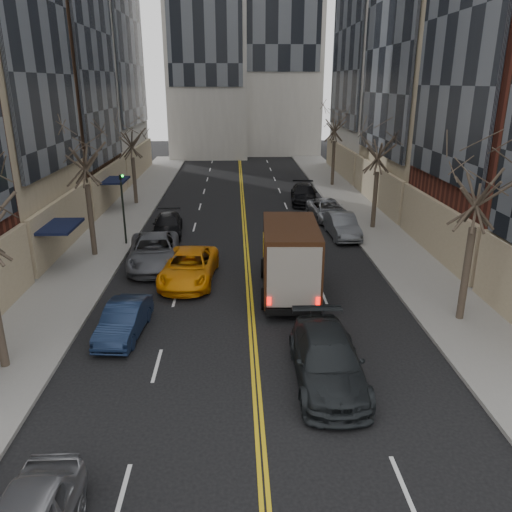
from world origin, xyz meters
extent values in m
cube|color=slate|center=(-9.00, 27.00, 0.07)|extent=(4.00, 66.00, 0.15)
cube|color=slate|center=(9.00, 27.00, 0.07)|extent=(4.00, 66.00, 0.15)
cube|color=#4C301E|center=(-15.50, 33.00, 12.00)|extent=(9.00, 12.00, 24.00)
cube|color=black|center=(-10.84, 33.00, 13.20)|extent=(0.20, 10.56, 19.20)
cube|color=black|center=(-10.00, 18.00, 2.40)|extent=(2.00, 3.00, 0.15)
cube|color=black|center=(-10.90, 18.00, 1.35)|extent=(0.20, 3.00, 2.50)
cube|color=black|center=(-10.00, 31.00, 2.40)|extent=(2.00, 3.00, 0.15)
cube|color=black|center=(-10.90, 31.00, 1.35)|extent=(0.20, 3.00, 2.50)
cube|color=tan|center=(16.00, 32.00, 14.00)|extent=(10.00, 14.00, 28.00)
cube|color=#B7B2A8|center=(17.00, 46.50, 17.00)|extent=(12.00, 15.00, 34.00)
cylinder|color=#382D23|center=(-8.80, 20.00, 2.17)|extent=(0.30, 0.30, 4.05)
cylinder|color=#382D23|center=(-8.80, 33.00, 1.99)|extent=(0.30, 0.30, 3.69)
cylinder|color=#382D23|center=(8.80, 11.00, 2.13)|extent=(0.30, 0.30, 3.96)
cylinder|color=#382D23|center=(8.80, 25.00, 2.04)|extent=(0.30, 0.30, 3.78)
cylinder|color=#382D23|center=(8.80, 40.00, 2.22)|extent=(0.30, 0.30, 4.14)
cylinder|color=black|center=(-7.40, 22.00, 2.05)|extent=(0.12, 0.12, 3.80)
imported|color=black|center=(-7.40, 22.00, 4.40)|extent=(0.15, 0.18, 0.90)
sphere|color=#0CE526|center=(-7.25, 21.90, 4.35)|extent=(0.14, 0.14, 0.14)
cube|color=black|center=(1.88, 14.20, 0.56)|extent=(2.53, 6.58, 0.30)
cube|color=black|center=(2.00, 16.58, 1.57)|extent=(2.46, 1.83, 2.12)
cube|color=black|center=(1.86, 13.65, 2.02)|extent=(2.66, 5.07, 3.04)
cube|color=black|center=(1.73, 11.09, 0.56)|extent=(2.33, 0.29, 0.30)
cube|color=red|center=(0.72, 11.12, 1.01)|extent=(0.18, 0.07, 0.35)
cube|color=red|center=(2.74, 11.02, 1.01)|extent=(0.18, 0.07, 0.35)
cube|color=gold|center=(0.63, 13.76, 2.63)|extent=(0.08, 0.91, 0.91)
cube|color=gold|center=(3.09, 13.64, 2.63)|extent=(0.08, 0.91, 0.91)
cylinder|color=black|center=(0.79, 16.38, 0.49)|extent=(0.33, 0.98, 0.97)
cylinder|color=black|center=(3.18, 16.27, 0.49)|extent=(0.33, 0.98, 0.97)
cylinder|color=black|center=(0.61, 12.54, 0.49)|extent=(0.33, 0.98, 0.97)
cylinder|color=black|center=(2.99, 12.43, 0.49)|extent=(0.33, 0.98, 0.97)
imported|color=black|center=(2.39, 6.79, 0.80)|extent=(2.31, 5.54, 1.60)
cube|color=black|center=(2.39, 7.59, 1.46)|extent=(0.13, 0.04, 0.09)
cube|color=blue|center=(2.39, 7.56, 1.46)|extent=(0.10, 0.01, 0.06)
imported|color=orange|center=(-3.00, 16.00, 0.76)|extent=(2.94, 5.65, 1.52)
imported|color=black|center=(1.48, 14.25, 0.78)|extent=(0.45, 0.61, 1.55)
imported|color=#111C35|center=(-5.10, 10.34, 0.66)|extent=(1.75, 4.11, 1.32)
imported|color=#515359|center=(-5.10, 18.39, 0.82)|extent=(3.36, 6.15, 1.64)
imported|color=black|center=(-5.10, 24.18, 0.67)|extent=(2.18, 4.71, 1.33)
imported|color=#A4A7AC|center=(-5.10, 24.93, 0.64)|extent=(1.69, 3.80, 1.27)
imported|color=#4C4F54|center=(6.30, 23.30, 0.76)|extent=(1.77, 4.66, 1.52)
imported|color=#A1A3A9|center=(6.16, 27.69, 0.71)|extent=(2.82, 5.30, 1.42)
imported|color=black|center=(5.10, 32.96, 0.75)|extent=(2.54, 5.36, 1.51)
camera|label=1|loc=(-0.61, -7.67, 9.59)|focal=35.00mm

